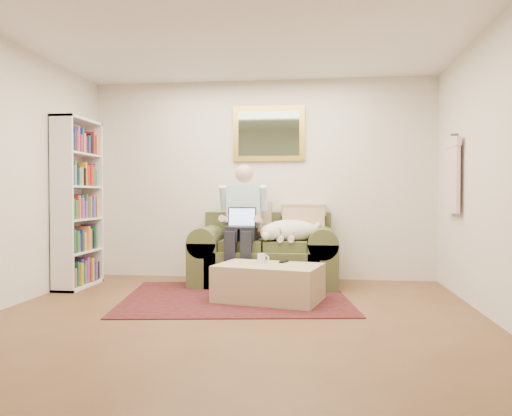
% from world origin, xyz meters
% --- Properties ---
extents(room_shell, '(4.51, 5.00, 2.61)m').
position_xyz_m(room_shell, '(0.00, 0.35, 1.30)').
color(room_shell, brown).
rests_on(room_shell, ground).
extents(rug, '(2.57, 2.18, 0.01)m').
position_xyz_m(rug, '(-0.12, 1.19, 0.01)').
color(rug, black).
rests_on(rug, room_shell).
extents(sofa, '(1.75, 0.89, 1.05)m').
position_xyz_m(sofa, '(0.10, 2.02, 0.30)').
color(sofa, '#484426').
rests_on(sofa, room_shell).
extents(seated_man, '(0.58, 0.82, 1.47)m').
position_xyz_m(seated_man, '(-0.16, 1.86, 0.74)').
color(seated_man, '#8CCBD8').
rests_on(seated_man, sofa).
extents(laptop, '(0.34, 0.27, 0.25)m').
position_xyz_m(laptop, '(-0.16, 1.80, 0.77)').
color(laptop, black).
rests_on(laptop, seated_man).
extents(sleeping_dog, '(0.72, 0.45, 0.27)m').
position_xyz_m(sleeping_dog, '(0.42, 1.94, 0.67)').
color(sleeping_dog, white).
rests_on(sleeping_dog, sofa).
extents(ottoman, '(1.17, 0.89, 0.38)m').
position_xyz_m(ottoman, '(0.24, 1.06, 0.19)').
color(ottoman, '#CCB688').
rests_on(ottoman, room_shell).
extents(coffee_mug, '(0.08, 0.08, 0.10)m').
position_xyz_m(coffee_mug, '(0.15, 1.17, 0.43)').
color(coffee_mug, white).
rests_on(coffee_mug, ottoman).
extents(tv_remote, '(0.10, 0.16, 0.02)m').
position_xyz_m(tv_remote, '(0.39, 1.24, 0.39)').
color(tv_remote, black).
rests_on(tv_remote, ottoman).
extents(bookshelf, '(0.28, 0.80, 2.00)m').
position_xyz_m(bookshelf, '(-2.10, 1.60, 1.00)').
color(bookshelf, white).
rests_on(bookshelf, room_shell).
extents(wall_mirror, '(0.94, 0.04, 0.72)m').
position_xyz_m(wall_mirror, '(0.10, 2.47, 1.90)').
color(wall_mirror, gold).
rests_on(wall_mirror, room_shell).
extents(hanging_shirt, '(0.06, 0.52, 0.90)m').
position_xyz_m(hanging_shirt, '(2.19, 1.60, 1.35)').
color(hanging_shirt, beige).
rests_on(hanging_shirt, room_shell).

